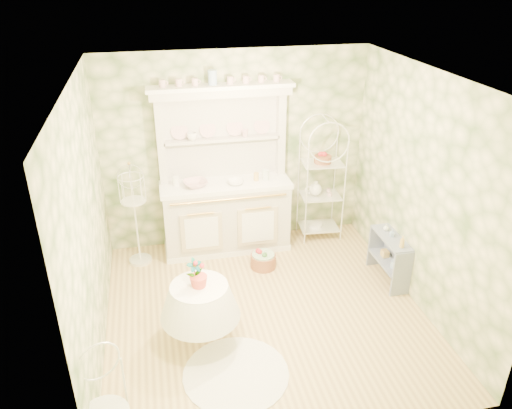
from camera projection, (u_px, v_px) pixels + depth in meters
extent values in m
plane|color=#D7BB77|center=(265.00, 311.00, 5.83)|extent=(3.60, 3.60, 0.00)
plane|color=white|center=(267.00, 79.00, 4.64)|extent=(3.60, 3.60, 0.00)
plane|color=beige|center=(88.00, 225.00, 4.89)|extent=(3.60, 3.60, 0.00)
plane|color=beige|center=(422.00, 193.00, 5.58)|extent=(3.60, 3.60, 0.00)
plane|color=beige|center=(236.00, 150.00, 6.81)|extent=(3.60, 3.60, 0.00)
plane|color=beige|center=(322.00, 315.00, 3.66)|extent=(3.60, 3.60, 0.00)
cube|color=silver|center=(225.00, 173.00, 6.62)|extent=(1.87, 0.61, 2.29)
cube|color=white|center=(322.00, 178.00, 7.03)|extent=(0.61, 0.46, 1.85)
cube|color=gray|center=(389.00, 259.00, 6.30)|extent=(0.29, 0.69, 0.58)
cylinder|color=white|center=(200.00, 311.00, 5.21)|extent=(0.83, 0.83, 0.79)
cube|color=white|center=(135.00, 216.00, 6.49)|extent=(0.37, 0.37, 1.38)
cylinder|color=#9C5F3E|center=(263.00, 259.00, 6.62)|extent=(0.45, 0.45, 0.24)
cylinder|color=white|center=(236.00, 374.00, 4.95)|extent=(1.12, 1.12, 0.01)
imported|color=white|center=(196.00, 186.00, 6.56)|extent=(0.36, 0.36, 0.08)
imported|color=white|center=(236.00, 184.00, 6.62)|extent=(0.27, 0.27, 0.07)
imported|color=white|center=(192.00, 138.00, 6.48)|extent=(0.16, 0.16, 0.10)
imported|color=white|center=(245.00, 134.00, 6.61)|extent=(0.12, 0.12, 0.09)
imported|color=#3F7238|center=(195.00, 274.00, 5.01)|extent=(0.19, 0.16, 0.31)
imported|color=tan|center=(402.00, 242.00, 5.91)|extent=(0.08, 0.08, 0.16)
imported|color=#92B3DC|center=(392.00, 234.00, 6.15)|extent=(0.05, 0.05, 0.10)
imported|color=silver|center=(386.00, 228.00, 6.29)|extent=(0.09, 0.09, 0.09)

